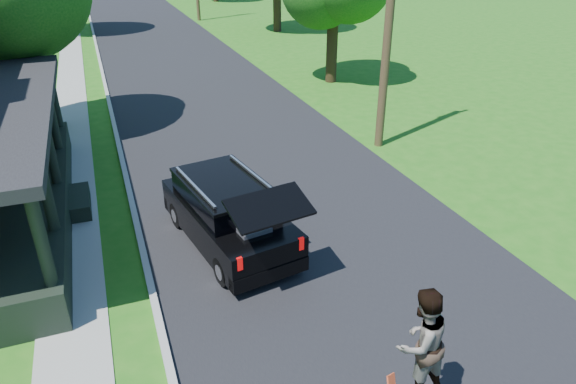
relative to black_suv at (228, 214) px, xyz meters
name	(u,v)px	position (x,y,z in m)	size (l,w,h in m)	color
ground	(362,297)	(2.03, -2.94, -0.82)	(140.00, 140.00, 0.00)	#206313
street	(184,73)	(2.03, 17.06, -0.82)	(8.00, 120.00, 0.02)	black
curb	(104,80)	(-2.02, 17.06, -0.82)	(0.15, 120.00, 0.12)	#9D9D98
sidewalk	(71,82)	(-3.57, 17.06, -0.82)	(1.30, 120.00, 0.03)	#9B9B92
black_suv	(228,214)	(0.00, 0.00, 0.00)	(2.47, 4.84, 2.15)	black
skateboarder	(421,342)	(1.36, -5.76, 0.65)	(0.98, 0.82, 1.79)	black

